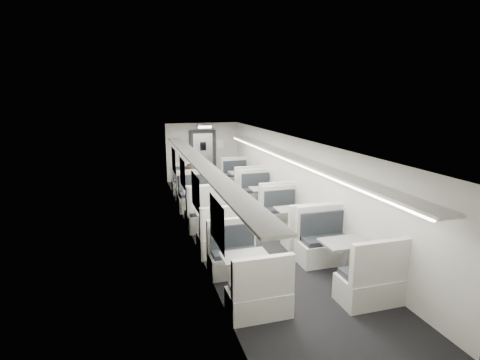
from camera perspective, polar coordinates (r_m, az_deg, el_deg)
room at (r=10.01m, az=0.70°, el=-0.65°), size 3.24×12.24×2.64m
booth_left_a at (r=13.18m, az=-7.77°, el=-1.16°), size 1.01×2.04×1.09m
booth_left_b at (r=10.94m, az=-5.91°, el=-3.78°), size 1.15×2.33×1.25m
booth_left_c at (r=9.31m, az=-3.91°, el=-6.90°), size 1.10×2.22×1.19m
booth_left_d at (r=7.02m, az=0.79°, el=-14.00°), size 1.02×2.07×1.11m
booth_right_a at (r=13.91m, az=0.19°, el=-0.22°), size 1.05×2.13×1.14m
booth_right_b at (r=11.57m, az=3.77°, el=-2.96°), size 1.06×2.15×1.15m
booth_right_c at (r=9.77m, az=7.90°, el=-6.22°), size 1.00×2.04×1.09m
booth_right_d at (r=7.70m, az=15.70°, el=-11.67°), size 1.12×2.28×1.22m
passenger at (r=12.59m, az=-7.12°, el=0.26°), size 0.68×0.56×1.62m
window_a at (r=12.96m, az=-10.06°, el=2.97°), size 0.02×1.18×0.84m
window_b at (r=10.81m, az=-8.74°, el=1.05°), size 0.02×1.18×0.84m
window_c at (r=8.69m, az=-6.78°, el=-1.82°), size 0.02×1.18×0.84m
window_d at (r=6.63m, az=-3.55°, el=-6.50°), size 0.02×1.18×0.84m
luggage_rack_left at (r=9.29m, az=-6.12°, el=2.72°), size 0.46×10.40×0.09m
luggage_rack_right at (r=10.02m, az=8.05°, el=3.42°), size 0.46×10.40×0.09m
vestibule_door at (r=15.70m, az=-5.66°, el=3.68°), size 1.10×0.13×2.10m
exit_sign at (r=15.07m, az=-5.41°, el=8.06°), size 0.62×0.12×0.16m
wall_notice at (r=15.77m, az=-3.00°, el=5.46°), size 0.32×0.02×0.40m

